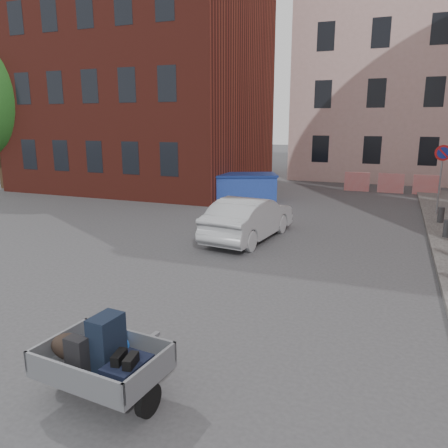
% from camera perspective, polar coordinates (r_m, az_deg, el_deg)
% --- Properties ---
extents(ground, '(120.00, 120.00, 0.00)m').
position_cam_1_polar(ground, '(10.79, -3.68, -6.49)').
color(ground, '#38383A').
rests_on(ground, ground).
extents(building_brick, '(12.00, 10.00, 14.00)m').
position_cam_1_polar(building_brick, '(26.10, -10.21, 20.47)').
color(building_brick, '#591E16').
rests_on(building_brick, ground).
extents(building_pink, '(16.00, 8.00, 14.00)m').
position_cam_1_polar(building_pink, '(31.41, 25.64, 18.17)').
color(building_pink, '#C19C94').
rests_on(building_pink, ground).
extents(far_building, '(6.00, 6.00, 8.00)m').
position_cam_1_polar(far_building, '(39.56, -17.06, 13.23)').
color(far_building, maroon).
rests_on(far_building, ground).
extents(no_parking_sign, '(0.60, 0.09, 2.65)m').
position_cam_1_polar(no_parking_sign, '(18.81, 26.57, 6.92)').
color(no_parking_sign, gray).
rests_on(no_parking_sign, sidewalk).
extents(barriers, '(4.70, 0.18, 1.00)m').
position_cam_1_polar(barriers, '(24.39, 20.95, 4.99)').
color(barriers, red).
rests_on(barriers, ground).
extents(trailer, '(1.69, 1.87, 1.20)m').
position_cam_1_polar(trailer, '(6.21, -15.69, -16.55)').
color(trailer, black).
rests_on(trailer, ground).
extents(dumpster, '(3.45, 2.69, 1.29)m').
position_cam_1_polar(dumpster, '(20.31, 2.45, 4.78)').
color(dumpster, '#2240A6').
rests_on(dumpster, ground).
extents(silver_car, '(1.92, 4.24, 1.35)m').
position_cam_1_polar(silver_car, '(13.72, 3.31, 0.76)').
color(silver_car, '#A0A3A7').
rests_on(silver_car, ground).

